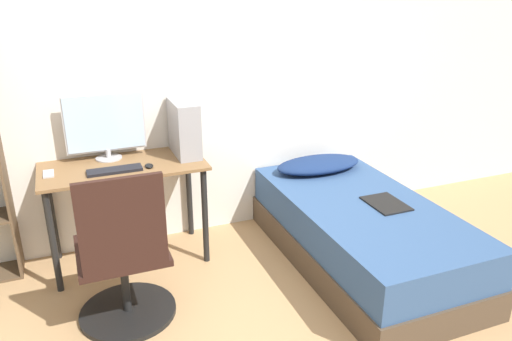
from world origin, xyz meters
name	(u,v)px	position (x,y,z in m)	size (l,w,h in m)	color
wall_back	(169,83)	(0.00, 1.52, 1.25)	(8.00, 0.05, 2.50)	silver
desk	(125,181)	(-0.42, 1.22, 0.64)	(1.13, 0.55, 0.76)	brown
office_chair	(124,267)	(-0.55, 0.50, 0.38)	(0.60, 0.60, 1.02)	black
bed	(361,233)	(1.15, 0.56, 0.24)	(0.97, 1.88, 0.48)	#4C3D2D
pillow	(319,164)	(1.15, 1.24, 0.54)	(0.73, 0.36, 0.11)	navy
magazine	(386,204)	(1.28, 0.48, 0.49)	(0.24, 0.32, 0.01)	black
monitor	(105,125)	(-0.50, 1.39, 1.01)	(0.56, 0.19, 0.48)	#B7B7BC
keyboard	(115,170)	(-0.49, 1.11, 0.77)	(0.36, 0.12, 0.02)	black
pc_tower	(184,128)	(0.04, 1.29, 0.96)	(0.16, 0.38, 0.40)	#99999E
mouse	(149,166)	(-0.26, 1.11, 0.77)	(0.06, 0.09, 0.02)	black
phone	(48,174)	(-0.91, 1.22, 0.76)	(0.07, 0.14, 0.01)	#B7B7BC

